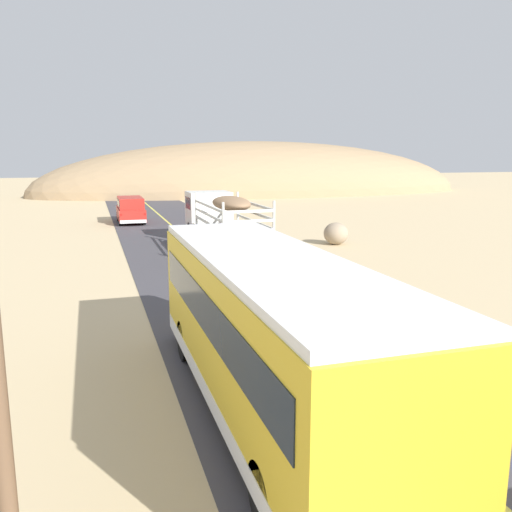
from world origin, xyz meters
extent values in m
plane|color=#CCB284|center=(0.00, 0.00, 0.00)|extent=(240.00, 240.00, 0.00)
cube|color=#423F44|center=(0.00, 0.00, 0.01)|extent=(8.00, 120.00, 0.02)
cube|color=#D8CC4C|center=(0.00, 0.00, 0.02)|extent=(0.16, 117.60, 0.00)
cube|color=silver|center=(1.23, 23.08, 1.82)|extent=(2.50, 2.20, 2.20)
cube|color=#192333|center=(1.23, 23.08, 2.27)|extent=(2.53, 1.54, 0.70)
cube|color=brown|center=(1.23, 17.68, 0.72)|extent=(2.50, 6.40, 0.24)
cylinder|color=silver|center=(0.04, 20.82, 1.94)|extent=(0.12, 0.12, 2.20)
cylinder|color=silver|center=(2.42, 20.82, 1.94)|extent=(0.12, 0.12, 2.20)
cylinder|color=silver|center=(0.04, 14.54, 1.94)|extent=(0.12, 0.12, 2.20)
cylinder|color=silver|center=(2.42, 14.54, 1.94)|extent=(0.12, 0.12, 2.20)
cube|color=silver|center=(0.02, 17.68, 1.28)|extent=(0.08, 6.30, 0.12)
cube|color=silver|center=(2.44, 17.68, 1.28)|extent=(0.08, 6.30, 0.12)
cube|color=silver|center=(1.23, 14.52, 1.28)|extent=(2.40, 0.08, 0.12)
cube|color=silver|center=(0.02, 17.68, 1.72)|extent=(0.08, 6.30, 0.12)
cube|color=silver|center=(2.44, 17.68, 1.72)|extent=(0.08, 6.30, 0.12)
cube|color=silver|center=(1.23, 14.52, 1.72)|extent=(2.40, 0.08, 0.12)
cube|color=silver|center=(0.02, 17.68, 2.16)|extent=(0.08, 6.30, 0.12)
cube|color=silver|center=(2.44, 17.68, 2.16)|extent=(0.08, 6.30, 0.12)
cube|color=silver|center=(1.23, 14.52, 2.16)|extent=(2.40, 0.08, 0.12)
cube|color=silver|center=(0.02, 17.68, 2.60)|extent=(0.08, 6.30, 0.12)
cube|color=silver|center=(2.44, 17.68, 2.60)|extent=(0.08, 6.30, 0.12)
cube|color=silver|center=(1.23, 14.52, 2.60)|extent=(2.40, 0.08, 0.12)
ellipsoid|color=#8C6B4C|center=(1.23, 17.68, 2.69)|extent=(1.75, 3.84, 0.70)
cylinder|color=black|center=(0.14, 23.08, 0.57)|extent=(0.32, 1.10, 1.10)
cylinder|color=black|center=(2.32, 23.08, 0.57)|extent=(0.32, 1.10, 1.10)
cylinder|color=black|center=(0.14, 16.40, 0.57)|extent=(0.32, 1.10, 1.10)
cylinder|color=black|center=(2.32, 16.40, 0.57)|extent=(0.32, 1.10, 1.10)
cube|color=gold|center=(-2.34, 1.11, 1.72)|extent=(2.50, 10.00, 2.70)
cube|color=white|center=(-2.34, 1.11, 3.15)|extent=(2.45, 9.80, 0.16)
cube|color=#192333|center=(-2.34, 1.11, 2.19)|extent=(2.54, 9.20, 0.80)
cube|color=silver|center=(-2.34, 1.11, 0.57)|extent=(2.53, 9.80, 0.36)
cylinder|color=black|center=(-3.44, 4.36, 0.52)|extent=(0.30, 1.00, 1.00)
cylinder|color=black|center=(-1.24, 4.36, 0.52)|extent=(0.30, 1.00, 1.00)
cylinder|color=black|center=(-3.44, -2.14, 0.52)|extent=(0.30, 1.00, 1.00)
cylinder|color=black|center=(-1.24, -2.14, 0.52)|extent=(0.30, 1.00, 1.00)
cube|color=#B2261E|center=(-2.69, 32.80, 0.70)|extent=(1.90, 4.60, 0.90)
cube|color=#B2261E|center=(-2.69, 32.65, 1.55)|extent=(1.75, 3.59, 0.80)
cube|color=#192333|center=(-2.69, 32.65, 1.57)|extent=(1.79, 3.22, 0.44)
cube|color=silver|center=(-2.69, 30.58, 0.37)|extent=(1.86, 0.20, 0.24)
cube|color=red|center=(-3.52, 30.52, 0.88)|extent=(0.16, 0.06, 0.14)
cube|color=red|center=(-1.86, 30.52, 0.88)|extent=(0.16, 0.06, 0.14)
cylinder|color=black|center=(-3.51, 34.23, 0.40)|extent=(0.26, 0.76, 0.76)
cylinder|color=black|center=(-1.87, 34.23, 0.40)|extent=(0.26, 0.76, 0.76)
cylinder|color=black|center=(-3.51, 31.37, 0.40)|extent=(0.26, 0.76, 0.76)
cylinder|color=black|center=(-1.87, 31.37, 0.40)|extent=(0.26, 0.76, 0.76)
ellipsoid|color=gray|center=(7.84, 19.24, 0.64)|extent=(1.40, 1.48, 1.27)
ellipsoid|color=#997C5A|center=(16.28, 60.21, 0.00)|extent=(58.97, 19.65, 13.62)
camera|label=1|loc=(-5.53, -8.34, 5.12)|focal=37.41mm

